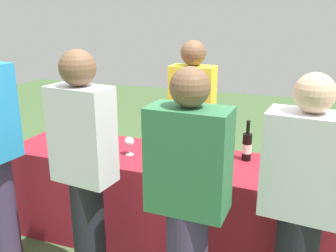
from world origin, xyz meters
The scene contains 16 objects.
ground_plane centered at (0.00, 0.00, 0.00)m, with size 12.00×12.00×0.00m, color #476638.
tasting_table centered at (0.00, 0.00, 0.38)m, with size 2.58×0.66×0.76m, color maroon.
wine_bottle_0 centered at (-0.95, 0.13, 0.88)m, with size 0.07×0.07×0.32m.
wine_bottle_1 centered at (-0.67, 0.10, 0.88)m, with size 0.07×0.07×0.32m.
wine_bottle_2 centered at (-0.08, 0.06, 0.88)m, with size 0.07×0.07×0.33m.
wine_bottle_3 centered at (0.29, 0.17, 0.87)m, with size 0.08×0.08×0.31m.
wine_bottle_4 centered at (0.57, 0.15, 0.87)m, with size 0.07×0.07×0.31m.
wine_glass_0 centered at (-0.86, -0.09, 0.87)m, with size 0.07×0.07×0.15m.
wine_glass_1 centered at (-0.57, -0.10, 0.86)m, with size 0.07×0.07×0.14m.
wine_glass_2 centered at (-0.42, -0.08, 0.87)m, with size 0.07×0.07×0.15m.
wine_glass_3 centered at (-0.30, -0.05, 0.86)m, with size 0.08×0.08×0.14m.
wine_glass_4 centered at (0.03, -0.11, 0.86)m, with size 0.07×0.07×0.14m.
server_pouring centered at (0.02, 0.56, 0.87)m, with size 0.38×0.22×1.60m.
guest_1 centered at (-0.33, -0.64, 0.88)m, with size 0.41×0.26×1.62m.
guest_2 centered at (0.38, -0.72, 0.84)m, with size 0.44×0.26×1.57m.
guest_3 centered at (0.97, -0.53, 0.82)m, with size 0.46×0.28×1.55m.
Camera 1 is at (0.92, -2.50, 1.84)m, focal length 40.15 mm.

